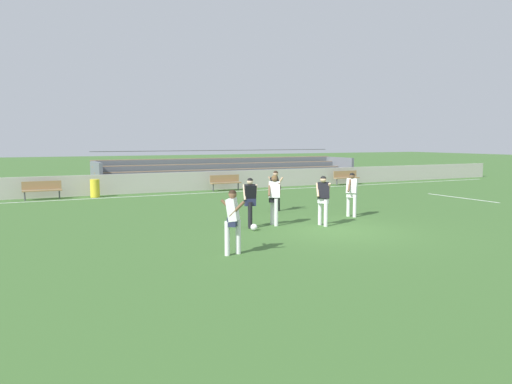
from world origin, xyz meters
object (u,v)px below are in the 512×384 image
player_white_wide_right (233,216)px  soccer_ball (254,227)px  player_dark_dropping_back (276,187)px  player_white_wide_left (352,191)px  bench_centre_sideline (346,176)px  bleacher_stand (231,171)px  player_white_trailing_run (274,195)px  trash_bin (95,188)px  player_dark_challenging (250,198)px  bench_near_bin (225,181)px  bench_far_right (42,188)px  player_dark_deep_cover (323,196)px

player_white_wide_right → soccer_ball: size_ratio=7.56×
player_dark_dropping_back → soccer_ball: size_ratio=7.56×
player_white_wide_left → bench_centre_sideline: bearing=54.2°
bleacher_stand → player_white_trailing_run: bleacher_stand is taller
soccer_ball → player_dark_dropping_back: bearing=52.3°
bench_centre_sideline → player_white_wide_left: player_white_wide_left is taller
trash_bin → player_dark_challenging: player_dark_challenging is taller
bench_near_bin → player_dark_challenging: size_ratio=1.08×
player_dark_challenging → player_white_wide_left: player_white_wide_left is taller
bench_near_bin → player_white_trailing_run: player_white_trailing_run is taller
bench_far_right → trash_bin: (2.47, -0.12, -0.09)m
bleacher_stand → player_dark_dropping_back: bearing=-105.1°
trash_bin → soccer_ball: size_ratio=4.18×
bench_centre_sideline → bench_far_right: 18.26m
player_dark_challenging → player_dark_dropping_back: (2.59, 2.99, -0.00)m
player_dark_dropping_back → player_dark_challenging: bearing=-130.9°
player_dark_challenging → bench_far_right: bearing=116.4°
bench_far_right → player_white_wide_left: player_white_wide_left is taller
trash_bin → player_white_trailing_run: size_ratio=0.53×
player_dark_deep_cover → player_white_wide_left: size_ratio=1.02×
trash_bin → player_dark_deep_cover: size_ratio=0.54×
soccer_ball → bleacher_stand: bearing=69.0°
player_dark_challenging → player_dark_dropping_back: 3.95m
soccer_ball → player_white_wide_left: bearing=11.5°
player_white_wide_left → soccer_ball: (-4.58, -0.94, -0.89)m
bleacher_stand → trash_bin: size_ratio=18.68×
bleacher_stand → bench_far_right: bleacher_stand is taller
player_dark_challenging → player_dark_dropping_back: player_dark_challenging is taller
trash_bin → player_dark_dropping_back: bearing=-55.3°
player_white_trailing_run → soccer_ball: size_ratio=7.83×
player_white_trailing_run → bench_centre_sideline: bearing=44.8°
player_white_trailing_run → player_white_wide_left: size_ratio=1.03×
player_dark_challenging → player_white_wide_left: 4.49m
bench_near_bin → trash_bin: 7.25m
bleacher_stand → bench_centre_sideline: bleacher_stand is taller
player_white_trailing_run → player_white_wide_left: player_white_trailing_run is taller
bench_near_bin → player_white_trailing_run: size_ratio=1.05×
player_dark_deep_cover → bench_near_bin: bearing=82.7°
player_white_trailing_run → player_dark_deep_cover: (1.45, -0.80, -0.01)m
bench_far_right → player_white_trailing_run: player_white_trailing_run is taller
player_dark_challenging → player_white_wide_right: size_ratio=1.00×
bench_far_right → player_white_wide_right: player_white_wide_right is taller
bleacher_stand → bench_far_right: size_ratio=9.54×
trash_bin → player_white_trailing_run: (4.22, -11.38, 0.57)m
bleacher_stand → soccer_ball: (-5.94, -15.45, -0.80)m
bench_near_bin → player_dark_deep_cover: size_ratio=1.06×
player_white_wide_right → player_dark_deep_cover: bearing=29.8°
bleacher_stand → trash_bin: 9.75m
player_dark_deep_cover → player_dark_dropping_back: size_ratio=1.02×
player_white_trailing_run → player_dark_challenging: bearing=-175.8°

